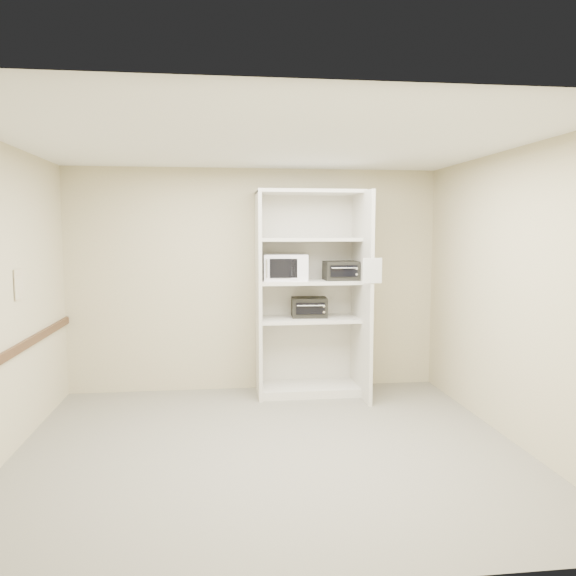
{
  "coord_description": "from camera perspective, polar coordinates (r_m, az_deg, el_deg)",
  "views": [
    {
      "loc": [
        -0.43,
        -4.84,
        1.94
      ],
      "look_at": [
        0.32,
        1.3,
        1.32
      ],
      "focal_mm": 35.0,
      "sensor_mm": 36.0,
      "label": 1
    }
  ],
  "objects": [
    {
      "name": "toaster_oven_lower",
      "position": [
        6.75,
        2.17,
        -1.96
      ],
      "size": [
        0.44,
        0.34,
        0.23
      ],
      "primitive_type": "cube",
      "rotation": [
        0.0,
        0.0,
        -0.07
      ],
      "color": "black",
      "rests_on": "shelving_unit"
    },
    {
      "name": "chair_rail",
      "position": [
        5.27,
        -26.92,
        -6.29
      ],
      "size": [
        0.04,
        3.98,
        0.08
      ],
      "primitive_type": "cube",
      "color": "#3F2617",
      "rests_on": "wall_left"
    },
    {
      "name": "shelving_unit",
      "position": [
        6.69,
        2.52,
        -1.22
      ],
      "size": [
        1.24,
        0.92,
        2.42
      ],
      "color": "beige",
      "rests_on": "floor"
    },
    {
      "name": "toaster_oven_upper",
      "position": [
        6.65,
        5.38,
        1.77
      ],
      "size": [
        0.4,
        0.3,
        0.22
      ],
      "primitive_type": "cube",
      "rotation": [
        0.0,
        0.0,
        0.03
      ],
      "color": "black",
      "rests_on": "shelving_unit"
    },
    {
      "name": "microwave",
      "position": [
        6.61,
        -0.21,
        2.12
      ],
      "size": [
        0.55,
        0.44,
        0.31
      ],
      "primitive_type": "cube",
      "rotation": [
        0.0,
        0.0,
        -0.1
      ],
      "color": "white",
      "rests_on": "shelving_unit"
    },
    {
      "name": "wall_back",
      "position": [
        6.88,
        -3.36,
        0.81
      ],
      "size": [
        4.5,
        0.02,
        2.7
      ],
      "primitive_type": "cube",
      "color": "#C2B991",
      "rests_on": "ground"
    },
    {
      "name": "ceiling",
      "position": [
        4.92,
        -1.92,
        14.61
      ],
      "size": [
        4.5,
        4.0,
        0.01
      ],
      "primitive_type": "cube",
      "color": "white"
    },
    {
      "name": "floor",
      "position": [
        5.24,
        -1.81,
        -16.02
      ],
      "size": [
        4.5,
        4.0,
        0.01
      ],
      "primitive_type": "cube",
      "color": "slate",
      "rests_on": "ground"
    },
    {
      "name": "wall_front",
      "position": [
        2.94,
        1.66,
        -5.9
      ],
      "size": [
        4.5,
        0.02,
        2.7
      ],
      "primitive_type": "cube",
      "color": "#C2B991",
      "rests_on": "ground"
    },
    {
      "name": "paper_sign",
      "position": [
        6.16,
        8.57,
        1.75
      ],
      "size": [
        0.21,
        0.02,
        0.27
      ],
      "primitive_type": "cube",
      "rotation": [
        0.0,
        0.0,
        0.08
      ],
      "color": "white",
      "rests_on": "shelving_unit"
    },
    {
      "name": "wall_poster",
      "position": [
        5.62,
        -25.7,
        0.34
      ],
      "size": [
        0.01,
        0.2,
        0.27
      ],
      "primitive_type": "cube",
      "color": "silver",
      "rests_on": "wall_left"
    },
    {
      "name": "wall_right",
      "position": [
        5.57,
        21.87,
        -0.77
      ],
      "size": [
        0.02,
        4.0,
        2.7
      ],
      "primitive_type": "cube",
      "color": "#C2B991",
      "rests_on": "ground"
    }
  ]
}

